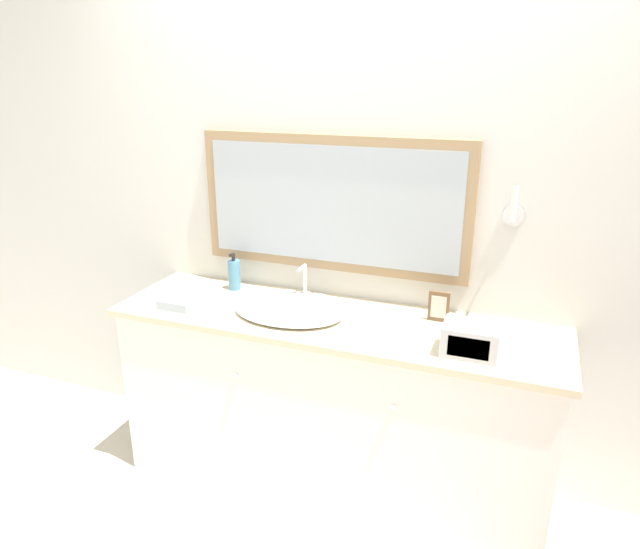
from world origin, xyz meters
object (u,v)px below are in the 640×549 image
sink_basin (289,310)px  picture_frame (439,307)px  soap_bottle (234,274)px  appliance_box (471,340)px

sink_basin → picture_frame: 0.66m
sink_basin → picture_frame: size_ratio=3.68×
soap_bottle → appliance_box: size_ratio=0.90×
sink_basin → soap_bottle: 0.43m
sink_basin → appliance_box: size_ratio=2.37×
soap_bottle → appliance_box: soap_bottle is taller
appliance_box → picture_frame: size_ratio=1.55×
soap_bottle → appliance_box: bearing=-13.9°
picture_frame → soap_bottle: bearing=178.3°
appliance_box → sink_basin: bearing=172.6°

